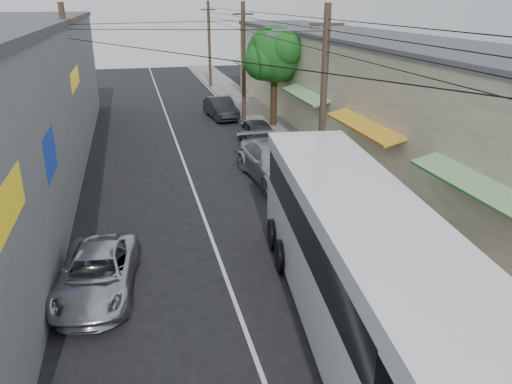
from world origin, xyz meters
The scene contains 11 objects.
sidewalk centered at (6.50, 20.00, 0.06)m, with size 3.00×80.00×0.12m, color slate.
building_right centered at (10.99, 22.00, 3.15)m, with size 7.09×40.00×6.25m.
utility_poles centered at (3.13, 20.33, 4.13)m, with size 11.80×45.28×8.00m.
street_tree centered at (6.87, 26.02, 4.67)m, with size 4.40×4.00×6.60m.
coach_bus centered at (2.77, 4.11, 1.93)m, with size 4.18×13.12×3.72m.
jeepney centered at (-3.80, 7.38, 0.64)m, with size 2.11×4.59×1.27m, color silver.
parked_suv centered at (3.96, 15.62, 0.89)m, with size 2.49×6.14×1.78m, color #A4A4AC.
parked_car_mid centered at (4.60, 21.32, 0.78)m, with size 1.83×4.56×1.55m, color #292A2F.
parked_car_far centered at (3.80, 29.44, 0.74)m, with size 1.57×4.52×1.49m, color black.
pedestrian_near centered at (5.95, 14.57, 0.87)m, with size 0.55×0.36×1.50m, color #C46797.
pedestrian_far centered at (6.06, 10.00, 0.93)m, with size 0.79×0.61×1.62m, color #8AADCA.
Camera 1 is at (-2.34, -6.03, 8.11)m, focal length 35.00 mm.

